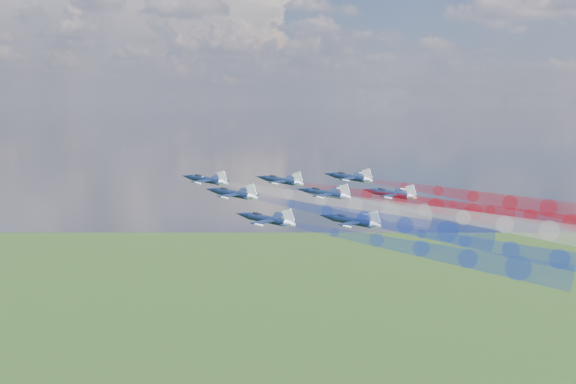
{
  "coord_description": "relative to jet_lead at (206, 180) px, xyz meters",
  "views": [
    {
      "loc": [
        -28.21,
        -158.59,
        181.35
      ],
      "look_at": [
        -22.64,
        -4.44,
        161.98
      ],
      "focal_mm": 44.36,
      "sensor_mm": 36.0,
      "label": 1
    }
  ],
  "objects": [
    {
      "name": "jet_lead",
      "position": [
        0.0,
        0.0,
        0.0
      ],
      "size": [
        16.79,
        15.98,
        5.49
      ],
      "primitive_type": null,
      "rotation": [
        0.09,
        -0.07,
        1.04
      ],
      "color": "black"
    },
    {
      "name": "jet_outer_left",
      "position": [
        14.06,
        -34.61,
        -3.78
      ],
      "size": [
        16.79,
        15.98,
        5.49
      ],
      "primitive_type": null,
      "rotation": [
        0.09,
        -0.07,
        1.04
      ],
      "color": "black"
    },
    {
      "name": "trail_outer_left",
      "position": [
        39.81,
        -49.52,
        -6.57
      ],
      "size": [
        43.9,
        28.29,
        9.18
      ],
      "primitive_type": null,
      "rotation": [
        0.09,
        -0.07,
        1.04
      ],
      "color": "blue"
    },
    {
      "name": "trail_outer_right",
      "position": [
        60.1,
        -10.9,
        -2.76
      ],
      "size": [
        43.9,
        28.29,
        9.18
      ],
      "primitive_type": null,
      "rotation": [
        0.09,
        -0.07,
        1.04
      ],
      "color": "red"
    },
    {
      "name": "jet_inner_right",
      "position": [
        17.65,
        1.99,
        -0.44
      ],
      "size": [
        16.79,
        15.98,
        5.49
      ],
      "primitive_type": null,
      "rotation": [
        0.09,
        -0.07,
        1.04
      ],
      "color": "black"
    },
    {
      "name": "jet_rear_right",
      "position": [
        41.86,
        -10.29,
        -2.21
      ],
      "size": [
        16.79,
        15.98,
        5.49
      ],
      "primitive_type": null,
      "rotation": [
        0.09,
        -0.07,
        1.04
      ],
      "color": "black"
    },
    {
      "name": "trail_inner_right",
      "position": [
        43.4,
        -12.93,
        -3.24
      ],
      "size": [
        43.9,
        28.29,
        9.18
      ],
      "primitive_type": null,
      "rotation": [
        0.09,
        -0.07,
        1.04
      ],
      "color": "red"
    },
    {
      "name": "jet_center_third",
      "position": [
        26.72,
        -15.3,
        -1.42
      ],
      "size": [
        16.79,
        15.98,
        5.49
      ],
      "primitive_type": null,
      "rotation": [
        0.09,
        -0.07,
        1.04
      ],
      "color": "black"
    },
    {
      "name": "jet_inner_left",
      "position": [
        7.03,
        -17.89,
        -1.02
      ],
      "size": [
        16.79,
        15.98,
        5.49
      ],
      "primitive_type": null,
      "rotation": [
        0.09,
        -0.07,
        1.04
      ],
      "color": "black"
    },
    {
      "name": "jet_rear_left",
      "position": [
        30.44,
        -31.78,
        -4.67
      ],
      "size": [
        16.79,
        15.98,
        5.49
      ],
      "primitive_type": null,
      "rotation": [
        0.09,
        -0.07,
        1.04
      ],
      "color": "black"
    },
    {
      "name": "trail_lead",
      "position": [
        25.75,
        -14.92,
        -2.79
      ],
      "size": [
        43.9,
        28.29,
        9.18
      ],
      "primitive_type": null,
      "rotation": [
        0.09,
        -0.07,
        1.04
      ],
      "color": "white"
    },
    {
      "name": "trail_rear_right",
      "position": [
        67.6,
        -25.2,
        -5.0
      ],
      "size": [
        43.9,
        28.29,
        9.18
      ],
      "primitive_type": null,
      "rotation": [
        0.09,
        -0.07,
        1.04
      ],
      "color": "red"
    },
    {
      "name": "trail_rear_left",
      "position": [
        56.19,
        -46.69,
        -7.46
      ],
      "size": [
        43.9,
        28.29,
        9.18
      ],
      "primitive_type": null,
      "rotation": [
        0.09,
        -0.07,
        1.04
      ],
      "color": "blue"
    },
    {
      "name": "trail_inner_left",
      "position": [
        32.77,
        -32.81,
        -3.81
      ],
      "size": [
        43.9,
        28.29,
        9.18
      ],
      "primitive_type": null,
      "rotation": [
        0.09,
        -0.07,
        1.04
      ],
      "color": "blue"
    },
    {
      "name": "jet_outer_right",
      "position": [
        34.35,
        4.02,
        0.03
      ],
      "size": [
        16.79,
        15.98,
        5.49
      ],
      "primitive_type": null,
      "rotation": [
        0.09,
        -0.07,
        1.04
      ],
      "color": "black"
    },
    {
      "name": "trail_center_third",
      "position": [
        52.47,
        -30.22,
        -4.21
      ],
      "size": [
        43.9,
        28.29,
        9.18
      ],
      "primitive_type": null,
      "rotation": [
        0.09,
        -0.07,
        1.04
      ],
      "color": "white"
    }
  ]
}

